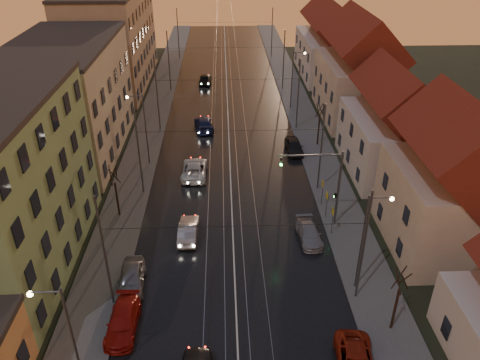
{
  "coord_description": "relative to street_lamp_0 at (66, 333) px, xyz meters",
  "views": [
    {
      "loc": [
        -0.62,
        -15.49,
        24.1
      ],
      "look_at": [
        0.77,
        21.13,
        2.9
      ],
      "focal_mm": 35.0,
      "sensor_mm": 36.0,
      "label": 1
    }
  ],
  "objects": [
    {
      "name": "tram_rail_3",
      "position": [
        11.3,
        38.0,
        -4.83
      ],
      "size": [
        0.06,
        120.0,
        0.03
      ],
      "primitive_type": "cube",
      "color": "gray",
      "rests_on": "road"
    },
    {
      "name": "bare_tree_2",
      "position": [
        19.51,
        32.0,
        -2.4
      ],
      "size": [
        1.09,
        1.09,
        5.11
      ],
      "color": "black",
      "rests_on": "ground"
    },
    {
      "name": "bare_tree_0",
      "position": [
        -1.09,
        18.0,
        -2.4
      ],
      "size": [
        1.09,
        1.09,
        5.11
      ],
      "color": "black",
      "rests_on": "ground"
    },
    {
      "name": "driving_car_2",
      "position": [
        5.37,
        25.28,
        -4.13
      ],
      "size": [
        2.62,
        5.46,
        1.5
      ],
      "primitive_type": "imported",
      "rotation": [
        0.0,
        0.0,
        3.12
      ],
      "color": "silver",
      "rests_on": "ground"
    },
    {
      "name": "driving_car_1",
      "position": [
        5.33,
        14.63,
        -4.17
      ],
      "size": [
        1.61,
        4.4,
        1.44
      ],
      "primitive_type": "imported",
      "rotation": [
        0.0,
        0.0,
        3.12
      ],
      "color": "#98989D",
      "rests_on": "ground"
    },
    {
      "name": "catenary_pole_l_2",
      "position": [
        0.5,
        22.0,
        -0.39
      ],
      "size": [
        0.16,
        0.16,
        9.0
      ],
      "primitive_type": "cylinder",
      "color": "#595B60",
      "rests_on": "ground"
    },
    {
      "name": "bare_tree_1",
      "position": [
        19.31,
        4.0,
        -2.4
      ],
      "size": [
        1.09,
        1.09,
        5.11
      ],
      "color": "black",
      "rests_on": "ground"
    },
    {
      "name": "traffic_light_mast",
      "position": [
        17.1,
        16.0,
        -0.29
      ],
      "size": [
        5.3,
        0.32,
        7.2
      ],
      "color": "#595B60",
      "rests_on": "ground"
    },
    {
      "name": "catenary_pole_r_1",
      "position": [
        17.7,
        7.0,
        -0.39
      ],
      "size": [
        0.16,
        0.16,
        9.0
      ],
      "primitive_type": "cylinder",
      "color": "#595B60",
      "rests_on": "ground"
    },
    {
      "name": "parked_right_2",
      "position": [
        16.46,
        30.3,
        -4.13
      ],
      "size": [
        1.92,
        4.47,
        1.5
      ],
      "primitive_type": "imported",
      "rotation": [
        0.0,
        0.0,
        0.03
      ],
      "color": "black",
      "rests_on": "ground"
    },
    {
      "name": "house_right_4",
      "position": [
        26.1,
        59.0,
        0.16
      ],
      "size": [
        9.18,
        16.32,
        10.0
      ],
      "color": "silver",
      "rests_on": "ground"
    },
    {
      "name": "driving_car_4",
      "position": [
        5.68,
        55.3,
        -4.1
      ],
      "size": [
        2.07,
        4.7,
        1.57
      ],
      "primitive_type": "imported",
      "rotation": [
        0.0,
        0.0,
        3.09
      ],
      "color": "black",
      "rests_on": "ground"
    },
    {
      "name": "tram_rail_2",
      "position": [
        9.87,
        38.0,
        -4.83
      ],
      "size": [
        0.06,
        120.0,
        0.03
      ],
      "primitive_type": "cube",
      "color": "gray",
      "rests_on": "road"
    },
    {
      "name": "tram_rail_0",
      "position": [
        6.9,
        38.0,
        -4.83
      ],
      "size": [
        0.06,
        120.0,
        0.03
      ],
      "primitive_type": "cube",
      "color": "gray",
      "rests_on": "road"
    },
    {
      "name": "catenary_pole_r_4",
      "position": [
        17.7,
        52.0,
        -0.39
      ],
      "size": [
        0.16,
        0.16,
        9.0
      ],
      "primitive_type": "cylinder",
      "color": "#595B60",
      "rests_on": "ground"
    },
    {
      "name": "catenary_pole_l_1",
      "position": [
        0.5,
        7.0,
        -0.39
      ],
      "size": [
        0.16,
        0.16,
        9.0
      ],
      "primitive_type": "cylinder",
      "color": "#595B60",
      "rests_on": "ground"
    },
    {
      "name": "catenary_pole_l_3",
      "position": [
        0.5,
        37.0,
        -0.39
      ],
      "size": [
        0.16,
        0.16,
        9.0
      ],
      "primitive_type": "cylinder",
      "color": "#595B60",
      "rests_on": "ground"
    },
    {
      "name": "sidewalk_right",
      "position": [
        19.1,
        38.0,
        -4.81
      ],
      "size": [
        4.0,
        120.0,
        0.15
      ],
      "primitive_type": "cube",
      "color": "#4C4C4C",
      "rests_on": "ground"
    },
    {
      "name": "street_lamp_0",
      "position": [
        0.0,
        0.0,
        0.0
      ],
      "size": [
        1.75,
        0.32,
        8.0
      ],
      "color": "#595B60",
      "rests_on": "ground"
    },
    {
      "name": "house_right_2",
      "position": [
        26.1,
        26.0,
        -0.24
      ],
      "size": [
        9.18,
        12.24,
        9.2
      ],
      "color": "silver",
      "rests_on": "ground"
    },
    {
      "name": "catenary_pole_r_5",
      "position": [
        17.7,
        70.0,
        -0.39
      ],
      "size": [
        0.16,
        0.16,
        9.0
      ],
      "primitive_type": "cylinder",
      "color": "#595B60",
      "rests_on": "ground"
    },
    {
      "name": "apartment_left_2",
      "position": [
        -8.4,
        32.0,
        1.11
      ],
      "size": [
        10.0,
        20.0,
        12.0
      ],
      "primitive_type": "cube",
      "color": "tan",
      "rests_on": "ground"
    },
    {
      "name": "house_right_3",
      "position": [
        26.1,
        41.0,
        0.92
      ],
      "size": [
        9.18,
        14.28,
        11.5
      ],
      "color": "#BDAC91",
      "rests_on": "ground"
    },
    {
      "name": "street_lamp_1",
      "position": [
        18.21,
        8.0,
        0.0
      ],
      "size": [
        1.75,
        0.32,
        8.0
      ],
      "color": "#595B60",
      "rests_on": "ground"
    },
    {
      "name": "house_right_1",
      "position": [
        26.1,
        13.0,
        0.56
      ],
      "size": [
        8.67,
        10.2,
        10.8
      ],
      "color": "#BDAC91",
      "rests_on": "ground"
    },
    {
      "name": "road",
      "position": [
        9.1,
        38.0,
        -4.87
      ],
      "size": [
        16.0,
        120.0,
        0.04
      ],
      "primitive_type": "cube",
      "color": "black",
      "rests_on": "ground"
    },
    {
      "name": "catenary_pole_l_5",
      "position": [
        0.5,
        70.0,
        -0.39
      ],
      "size": [
        0.16,
        0.16,
        9.0
      ],
      "primitive_type": "cylinder",
      "color": "#595B60",
      "rests_on": "ground"
    },
    {
      "name": "street_lamp_2",
      "position": [
        0.0,
        28.0,
        0.0
      ],
      "size": [
        1.75,
        0.32,
        8.0
      ],
      "color": "#595B60",
      "rests_on": "ground"
    },
    {
      "name": "catenary_pole_r_3",
      "position": [
        17.7,
        37.0,
        -0.39
      ],
      "size": [
        0.16,
        0.16,
        9.0
      ],
      "primitive_type": "cylinder",
      "color": "#595B60",
      "rests_on": "ground"
    },
    {
      "name": "parked_left_2",
      "position": [
        1.61,
        4.69,
        -4.21
      ],
      "size": [
        1.96,
        4.67,
        1.35
      ],
      "primitive_type": "imported",
      "rotation": [
        0.0,
        0.0,
        -0.02
      ],
      "color": "#A41610",
      "rests_on": "ground"
    },
    {
      "name": "driving_car_3",
      "position": [
        6.0,
        37.16,
        -4.12
      ],
      "size": [
        2.84,
        5.5,
        1.52
      ],
      "primitive_type": "imported",
      "rotation": [
        0.0,
        0.0,
        3.28
      ],
      "color": "#182149",
      "rests_on": "ground"
    },
    {
      "name": "parked_right_1",
      "position": [
        15.47,
        13.9,
        -4.27
      ],
      "size": [
        2.0,
        4.36,
        1.24
      ],
      "primitive_type": "imported",
      "rotation": [
        0.0,
        0.0,
        0.06
      ],
      "color": "#A09FA5",
      "rests_on": "ground"
    },
    {
      "name": "parked_left_3",
      "position": [
        1.52,
        8.81,
        -4.12
      ],
      "size": [
        2.07,
        4.57,
        1.52
      ],
      "primitive_type": "imported",
      "rotation": [
        0.0,
        0.0,
        0.06
      ],
      "color": "gray",
      "rests_on": "ground"
    },
    {
      "name": "catenary_pole_l_4",
      "position": [
        0.5,
        52.0,
        -0.39
      ],
      "size": [
        0.16,
        0.16,
        9.0
      ],
      "primitive_type": "cylinder",
      "color": "#595B60",
      "rests_on": "ground"
    },
    {
      "name": "tram_rail_1",
      "position": [
        8.33,
        38.0,
        -4.83
      ],
      "size": [
        0.06,
        120.0,
        0.03
      ],
      "primitive_type": "cube",
      "color": "gray",
      "rests_on": "road"
    },
    {
      "name": "street_lamp_3",
      "position": [
        18.21,
        44.0,
        0.0
      ],
      "size": [
        1.75,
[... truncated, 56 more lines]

